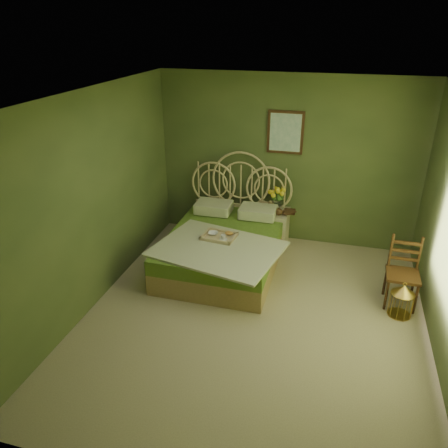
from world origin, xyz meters
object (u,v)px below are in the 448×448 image
(chair, at_px, (403,267))
(birdcage, at_px, (402,301))
(bed, at_px, (225,245))
(nightstand, at_px, (272,223))

(chair, bearing_deg, birdcage, -89.30)
(bed, xyz_separation_m, nightstand, (0.55, 0.83, 0.04))
(bed, relative_size, nightstand, 2.31)
(bed, distance_m, birdcage, 2.47)
(nightstand, xyz_separation_m, birdcage, (1.83, -1.45, -0.15))
(nightstand, xyz_separation_m, chair, (1.83, -1.14, 0.14))
(birdcage, bearing_deg, chair, 90.00)
(nightstand, relative_size, chair, 1.12)
(bed, distance_m, nightstand, 0.99)
(nightstand, distance_m, birdcage, 2.34)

